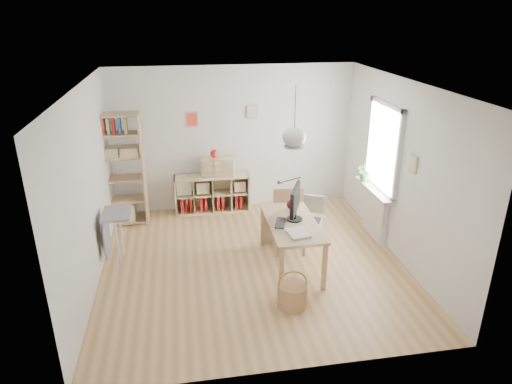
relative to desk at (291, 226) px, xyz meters
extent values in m
plane|color=tan|center=(-0.55, 0.15, -0.66)|extent=(4.50, 4.50, 0.00)
plane|color=white|center=(-0.55, 2.40, 0.69)|extent=(4.50, 0.00, 4.50)
plane|color=white|center=(-0.55, -2.10, 0.69)|extent=(4.50, 0.00, 4.50)
plane|color=white|center=(-2.80, 0.15, 0.69)|extent=(0.00, 4.50, 4.50)
plane|color=white|center=(1.70, 0.15, 0.69)|extent=(0.00, 4.50, 4.50)
plane|color=silver|center=(-0.55, 0.15, 2.04)|extent=(4.50, 4.50, 0.00)
cylinder|color=black|center=(0.00, 0.00, 1.70)|extent=(0.01, 0.01, 0.68)
ellipsoid|color=white|center=(0.00, 0.00, 1.34)|extent=(0.32, 0.32, 0.27)
cube|color=white|center=(1.69, 0.75, 0.89)|extent=(0.03, 1.00, 1.30)
cube|color=silver|center=(1.66, 0.21, 0.89)|extent=(0.06, 0.08, 1.46)
cube|color=silver|center=(1.66, 1.29, 0.89)|extent=(0.06, 0.08, 1.46)
cube|color=silver|center=(1.66, 0.75, 1.58)|extent=(0.06, 1.16, 0.08)
cube|color=silver|center=(1.66, 0.75, 0.20)|extent=(0.06, 1.16, 0.08)
cube|color=white|center=(1.64, 0.75, -0.26)|extent=(0.10, 0.80, 0.80)
cube|color=silver|center=(1.59, 0.75, 0.17)|extent=(0.22, 1.20, 0.06)
cube|color=tan|center=(0.00, 0.00, 0.07)|extent=(0.70, 1.50, 0.04)
cube|color=tan|center=(-0.30, -0.70, -0.30)|extent=(0.06, 0.06, 0.71)
cube|color=tan|center=(-0.30, 0.70, -0.30)|extent=(0.06, 0.06, 0.71)
cube|color=tan|center=(0.30, -0.70, -0.30)|extent=(0.06, 0.06, 0.71)
cube|color=tan|center=(0.30, 0.70, -0.30)|extent=(0.06, 0.06, 0.71)
cube|color=beige|center=(-1.00, 2.19, -0.64)|extent=(1.40, 0.38, 0.03)
cube|color=beige|center=(-1.00, 2.19, 0.05)|extent=(1.40, 0.38, 0.03)
cube|color=beige|center=(-1.69, 2.19, -0.30)|extent=(0.03, 0.38, 0.72)
cube|color=beige|center=(-0.32, 2.19, -0.30)|extent=(0.03, 0.38, 0.72)
cube|color=beige|center=(-1.00, 2.37, -0.30)|extent=(1.40, 0.02, 0.72)
cube|color=maroon|center=(-1.58, 2.21, -0.47)|extent=(0.06, 0.26, 0.30)
cube|color=maroon|center=(-1.49, 2.21, -0.47)|extent=(0.05, 0.26, 0.30)
cube|color=maroon|center=(-1.41, 2.21, -0.47)|extent=(0.05, 0.26, 0.30)
cube|color=maroon|center=(-1.22, 2.21, -0.47)|extent=(0.05, 0.26, 0.30)
cube|color=maroon|center=(-1.13, 2.21, -0.47)|extent=(0.05, 0.26, 0.30)
cube|color=maroon|center=(-0.90, 2.21, -0.47)|extent=(0.06, 0.26, 0.30)
cube|color=maroon|center=(-0.81, 2.21, -0.47)|extent=(0.06, 0.26, 0.30)
cube|color=maroon|center=(-0.55, 2.21, -0.47)|extent=(0.06, 0.26, 0.30)
cube|color=maroon|center=(-0.46, 2.21, -0.47)|extent=(0.05, 0.26, 0.30)
cube|color=tan|center=(-2.96, 1.95, 0.34)|extent=(0.04, 0.38, 2.00)
cube|color=tan|center=(-2.20, 1.95, 0.34)|extent=(0.04, 0.38, 2.00)
cube|color=tan|center=(-2.58, 1.95, -0.61)|extent=(0.76, 0.38, 0.03)
cube|color=tan|center=(-2.58, 1.95, -0.21)|extent=(0.76, 0.38, 0.03)
cube|color=tan|center=(-2.58, 1.95, 0.19)|extent=(0.76, 0.38, 0.03)
cube|color=tan|center=(-2.58, 1.95, 0.59)|extent=(0.76, 0.38, 0.03)
cube|color=tan|center=(-2.58, 1.95, 0.99)|extent=(0.76, 0.38, 0.03)
cube|color=tan|center=(-2.58, 1.95, 1.32)|extent=(0.76, 0.38, 0.03)
cube|color=#285094|center=(-2.86, 1.95, 1.14)|extent=(0.04, 0.18, 0.26)
cube|color=maroon|center=(-2.78, 1.95, 1.14)|extent=(0.04, 0.18, 0.26)
cube|color=beige|center=(-2.70, 1.95, 1.14)|extent=(0.04, 0.18, 0.26)
cube|color=maroon|center=(-2.62, 1.95, 1.14)|extent=(0.04, 0.18, 0.26)
cube|color=#285094|center=(-2.52, 1.95, 1.14)|extent=(0.04, 0.18, 0.26)
cube|color=beige|center=(-2.42, 1.95, 1.14)|extent=(0.04, 0.18, 0.26)
cube|color=gray|center=(-2.52, 0.50, 0.17)|extent=(0.40, 0.55, 0.04)
cylinder|color=white|center=(-2.52, 0.28, -0.25)|extent=(0.03, 0.03, 0.82)
cylinder|color=white|center=(-2.52, 0.72, -0.25)|extent=(0.03, 0.03, 0.82)
cube|color=gray|center=(-2.70, 0.50, -0.16)|extent=(0.02, 0.50, 0.62)
cube|color=gray|center=(0.09, 0.46, -0.14)|extent=(0.53, 0.53, 0.07)
cube|color=tan|center=(-0.14, 0.28, -0.42)|extent=(0.04, 0.04, 0.48)
cube|color=tan|center=(-0.09, 0.69, -0.42)|extent=(0.04, 0.04, 0.48)
cube|color=tan|center=(0.27, 0.23, -0.42)|extent=(0.04, 0.04, 0.48)
cube|color=tan|center=(0.31, 0.64, -0.42)|extent=(0.04, 0.04, 0.48)
cube|color=tan|center=(0.11, 0.68, 0.11)|extent=(0.48, 0.09, 0.43)
cylinder|color=#AD774E|center=(-0.21, -0.99, -0.50)|extent=(0.38, 0.38, 0.32)
torus|color=#AD774E|center=(-0.21, -0.99, -0.32)|extent=(0.39, 0.05, 0.39)
cube|color=silver|center=(0.39, 0.83, -0.65)|extent=(0.77, 0.67, 0.02)
cube|color=silver|center=(0.11, 0.96, -0.49)|extent=(0.21, 0.41, 0.33)
cube|color=silver|center=(0.68, 0.70, -0.49)|extent=(0.21, 0.41, 0.33)
cube|color=silver|center=(0.31, 0.64, -0.49)|extent=(0.59, 0.29, 0.33)
cube|color=silver|center=(0.48, 1.02, -0.49)|extent=(0.59, 0.29, 0.33)
cube|color=silver|center=(0.56, 1.19, -0.18)|extent=(0.67, 0.46, 0.41)
sphere|color=gold|center=(0.23, 0.83, -0.41)|extent=(0.14, 0.14, 0.14)
sphere|color=#1769A3|center=(0.52, 0.83, -0.41)|extent=(0.14, 0.14, 0.14)
sphere|color=#D3451A|center=(0.36, 0.82, -0.41)|extent=(0.14, 0.14, 0.14)
sphere|color=green|center=(0.52, 0.67, -0.41)|extent=(0.14, 0.14, 0.14)
cylinder|color=black|center=(0.05, 0.02, 0.10)|extent=(0.23, 0.23, 0.02)
cylinder|color=black|center=(0.05, 0.02, 0.17)|extent=(0.05, 0.05, 0.11)
cube|color=black|center=(0.05, 0.02, 0.41)|extent=(0.28, 0.56, 0.38)
cube|color=black|center=(-0.18, -0.07, 0.10)|extent=(0.24, 0.38, 0.02)
cylinder|color=black|center=(0.27, 0.67, 0.11)|extent=(0.06, 0.06, 0.04)
cylinder|color=black|center=(0.27, 0.67, 0.30)|extent=(0.01, 0.01, 0.37)
cone|color=black|center=(-0.05, 0.59, 0.46)|extent=(0.09, 0.06, 0.09)
sphere|color=#480916|center=(0.10, 0.39, 0.17)|extent=(0.16, 0.16, 0.16)
cube|color=silver|center=(-0.02, -0.44, 0.11)|extent=(0.31, 0.37, 0.03)
cube|color=beige|center=(-0.87, 2.19, 0.24)|extent=(0.64, 0.39, 0.34)
ellipsoid|color=maroon|center=(-0.94, 2.19, 0.49)|extent=(0.14, 0.14, 0.16)
imported|color=#2A712D|center=(1.57, 1.10, 0.38)|extent=(0.34, 0.30, 0.36)
camera|label=1|loc=(-1.50, -5.83, 2.98)|focal=32.00mm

